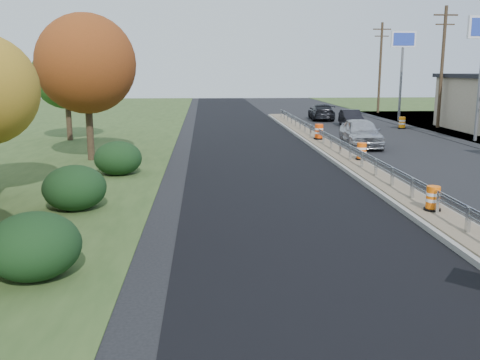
{
  "coord_description": "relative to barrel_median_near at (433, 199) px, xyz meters",
  "views": [
    {
      "loc": [
        -7.17,
        -17.62,
        4.61
      ],
      "look_at": [
        -6.04,
        -0.76,
        1.1
      ],
      "focal_mm": 40.0,
      "sensor_mm": 36.0,
      "label": 1
    }
  ],
  "objects": [
    {
      "name": "hedge_south",
      "position": [
        -11.0,
        -4.3,
        0.16
      ],
      "size": [
        2.09,
        2.09,
        1.52
      ],
      "primitive_type": "ellipsoid",
      "color": "black",
      "rests_on": "ground"
    },
    {
      "name": "pylon_sign_north",
      "position": [
        10.5,
        31.7,
        5.87
      ],
      "size": [
        2.2,
        0.3,
        7.9
      ],
      "color": "slate",
      "rests_on": "ground"
    },
    {
      "name": "tree_near_back",
      "position": [
        -16.0,
        19.7,
        3.61
      ],
      "size": [
        4.29,
        4.29,
        6.37
      ],
      "color": "#473523",
      "rests_on": "ground"
    },
    {
      "name": "tree_near_red",
      "position": [
        -13.0,
        11.7,
        4.26
      ],
      "size": [
        4.95,
        4.95,
        7.35
      ],
      "color": "#473523",
      "rests_on": "ground"
    },
    {
      "name": "hedge_north",
      "position": [
        -11.0,
        7.7,
        0.16
      ],
      "size": [
        2.09,
        2.09,
        1.52
      ],
      "primitive_type": "ellipsoid",
      "color": "black",
      "rests_on": "ground"
    },
    {
      "name": "barrel_median_mid",
      "position": [
        0.55,
        9.66,
        0.03
      ],
      "size": [
        0.57,
        0.57,
        0.84
      ],
      "color": "black",
      "rests_on": "median"
    },
    {
      "name": "utility_pole_nmid",
      "position": [
        11.5,
        25.7,
        4.33
      ],
      "size": [
        1.9,
        0.26,
        9.4
      ],
      "color": "#473523",
      "rests_on": "ground"
    },
    {
      "name": "guardrail",
      "position": [
        0.0,
        10.7,
        0.12
      ],
      "size": [
        0.1,
        46.15,
        0.72
      ],
      "color": "silver",
      "rests_on": "median"
    },
    {
      "name": "barrel_median_near",
      "position": [
        0.0,
        0.0,
        0.0
      ],
      "size": [
        0.53,
        0.53,
        0.78
      ],
      "color": "black",
      "rests_on": "median"
    },
    {
      "name": "barrel_shoulder_mid",
      "position": [
        8.44,
        25.35,
        -0.16
      ],
      "size": [
        0.63,
        0.63,
        0.93
      ],
      "color": "black",
      "rests_on": "ground"
    },
    {
      "name": "milled_overlay",
      "position": [
        -4.4,
        11.7,
        -0.6
      ],
      "size": [
        7.2,
        120.0,
        0.01
      ],
      "primitive_type": "cube",
      "color": "black",
      "rests_on": "ground"
    },
    {
      "name": "hedge_mid",
      "position": [
        -11.5,
        1.7,
        0.16
      ],
      "size": [
        2.09,
        2.09,
        1.52
      ],
      "primitive_type": "ellipsoid",
      "color": "black",
      "rests_on": "ground"
    },
    {
      "name": "ground",
      "position": [
        0.0,
        1.7,
        -0.6
      ],
      "size": [
        140.0,
        140.0,
        0.0
      ],
      "primitive_type": "plane",
      "color": "black",
      "rests_on": "ground"
    },
    {
      "name": "utility_pole_north",
      "position": [
        11.5,
        40.7,
        4.33
      ],
      "size": [
        1.9,
        0.26,
        9.4
      ],
      "color": "#473523",
      "rests_on": "ground"
    },
    {
      "name": "car_dark_far",
      "position": [
        3.68,
        33.18,
        0.14
      ],
      "size": [
        2.57,
        5.32,
        1.49
      ],
      "primitive_type": "imported",
      "rotation": [
        0.0,
        0.0,
        3.05
      ],
      "color": "black",
      "rests_on": "ground"
    },
    {
      "name": "median",
      "position": [
        0.0,
        9.7,
        -0.49
      ],
      "size": [
        1.6,
        55.0,
        0.23
      ],
      "color": "gray",
      "rests_on": "ground"
    },
    {
      "name": "car_dark_mid",
      "position": [
        4.83,
        27.19,
        0.07
      ],
      "size": [
        1.8,
        4.23,
        1.36
      ],
      "primitive_type": "imported",
      "rotation": [
        0.0,
        0.0,
        -0.09
      ],
      "color": "black",
      "rests_on": "ground"
    },
    {
      "name": "car_silver",
      "position": [
        2.28,
        15.7,
        0.25
      ],
      "size": [
        2.34,
        5.14,
        1.71
      ],
      "primitive_type": "imported",
      "rotation": [
        0.0,
        0.0,
        -0.07
      ],
      "color": "#B8B8BD",
      "rests_on": "ground"
    },
    {
      "name": "barrel_median_far",
      "position": [
        0.12,
        17.57,
        0.09
      ],
      "size": [
        0.66,
        0.66,
        0.97
      ],
      "color": "black",
      "rests_on": "median"
    }
  ]
}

